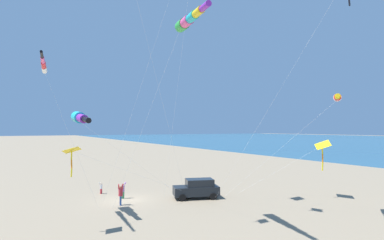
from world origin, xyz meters
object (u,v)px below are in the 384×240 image
(kite_windsock_long_streamer_left, at_px, (44,65))
(kite_windsock_orange_high_right, at_px, (337,97))
(cooler_box, at_px, (215,193))
(person_child_green_jacket, at_px, (101,187))
(kite_windsock_purple_drifting, at_px, (80,118))
(kite_delta_checkered_midright, at_px, (72,151))
(parked_car, at_px, (197,188))
(person_adult_flyer, at_px, (121,193))
(kite_windsock_blue_topmost, at_px, (189,20))
(kite_delta_yellow_midlevel, at_px, (322,145))
(person_child_grey_jacket, at_px, (123,190))

(kite_windsock_long_streamer_left, distance_m, kite_windsock_orange_high_right, 21.47)
(cooler_box, xyz_separation_m, kite_windsock_long_streamer_left, (-15.88, -1.67, 11.01))
(person_child_green_jacket, bearing_deg, kite_windsock_purple_drifting, -115.54)
(person_child_green_jacket, xyz_separation_m, kite_windsock_purple_drifting, (-3.37, -7.05, 6.90))
(kite_delta_checkered_midright, relative_size, kite_windsock_long_streamer_left, 1.16)
(parked_car, relative_size, kite_windsock_orange_high_right, 0.36)
(parked_car, height_order, person_adult_flyer, person_adult_flyer)
(kite_windsock_purple_drifting, height_order, kite_windsock_blue_topmost, kite_windsock_blue_topmost)
(parked_car, relative_size, person_child_green_jacket, 3.93)
(person_adult_flyer, relative_size, kite_windsock_long_streamer_left, 0.17)
(person_adult_flyer, distance_m, kite_windsock_blue_topmost, 15.80)
(kite_delta_yellow_midlevel, bearing_deg, kite_windsock_blue_topmost, -172.88)
(kite_windsock_purple_drifting, bearing_deg, parked_car, 1.73)
(kite_windsock_long_streamer_left, relative_size, kite_windsock_orange_high_right, 0.89)
(kite_windsock_long_streamer_left, xyz_separation_m, kite_windsock_purple_drifting, (2.73, 1.08, -3.68))
(cooler_box, height_order, kite_windsock_orange_high_right, kite_windsock_orange_high_right)
(person_adult_flyer, bearing_deg, person_child_grey_jacket, 68.20)
(person_child_grey_jacket, bearing_deg, cooler_box, -20.51)
(person_child_grey_jacket, relative_size, kite_delta_yellow_midlevel, 0.23)
(kite_windsock_purple_drifting, distance_m, kite_delta_yellow_midlevel, 22.26)
(parked_car, height_order, kite_delta_checkered_midright, kite_delta_checkered_midright)
(person_adult_flyer, height_order, kite_windsock_long_streamer_left, kite_windsock_long_streamer_left)
(parked_car, xyz_separation_m, person_child_green_jacket, (-7.48, 6.72, -0.30))
(cooler_box, distance_m, kite_windsock_orange_high_right, 14.89)
(kite_delta_yellow_midlevel, bearing_deg, cooler_box, 143.28)
(person_child_grey_jacket, relative_size, kite_windsock_orange_high_right, 0.12)
(person_child_grey_jacket, xyz_separation_m, kite_delta_yellow_midlevel, (16.76, -9.34, 4.22))
(kite_windsock_blue_topmost, bearing_deg, kite_delta_checkered_midright, 154.68)
(person_adult_flyer, bearing_deg, kite_delta_yellow_midlevel, -21.26)
(parked_car, bearing_deg, kite_windsock_long_streamer_left, -174.11)
(person_child_grey_jacket, distance_m, kite_windsock_blue_topmost, 17.35)
(kite_windsock_long_streamer_left, bearing_deg, parked_car, 5.89)
(kite_windsock_orange_high_right, bearing_deg, kite_delta_yellow_midlevel, 46.11)
(kite_windsock_long_streamer_left, bearing_deg, kite_delta_yellow_midlevel, -10.54)
(person_child_green_jacket, height_order, kite_windsock_long_streamer_left, kite_windsock_long_streamer_left)
(parked_car, relative_size, person_child_grey_jacket, 2.97)
(parked_car, xyz_separation_m, kite_windsock_blue_topmost, (-5.33, -7.88, 13.02))
(cooler_box, relative_size, person_child_grey_jacket, 0.40)
(person_child_grey_jacket, height_order, kite_delta_checkered_midright, kite_delta_checkered_midright)
(person_adult_flyer, xyz_separation_m, kite_delta_checkered_midright, (-4.94, -5.67, 4.26))
(parked_car, xyz_separation_m, kite_delta_yellow_midlevel, (10.56, -5.90, 4.12))
(person_child_grey_jacket, xyz_separation_m, kite_delta_checkered_midright, (-5.92, -8.11, 4.44))
(cooler_box, xyz_separation_m, kite_windsock_purple_drifting, (-13.15, -0.60, 7.33))
(person_child_green_jacket, distance_m, kite_windsock_long_streamer_left, 14.67)
(person_child_green_jacket, distance_m, kite_windsock_purple_drifting, 10.42)
(person_adult_flyer, xyz_separation_m, kite_windsock_long_streamer_left, (-6.40, -2.41, 10.19))
(person_child_green_jacket, distance_m, kite_windsock_orange_high_right, 23.67)
(kite_windsock_orange_high_right, bearing_deg, kite_windsock_long_streamer_left, 152.22)
(cooler_box, relative_size, kite_windsock_long_streamer_left, 0.05)
(parked_car, xyz_separation_m, kite_windsock_purple_drifting, (-10.85, -0.33, 6.59))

